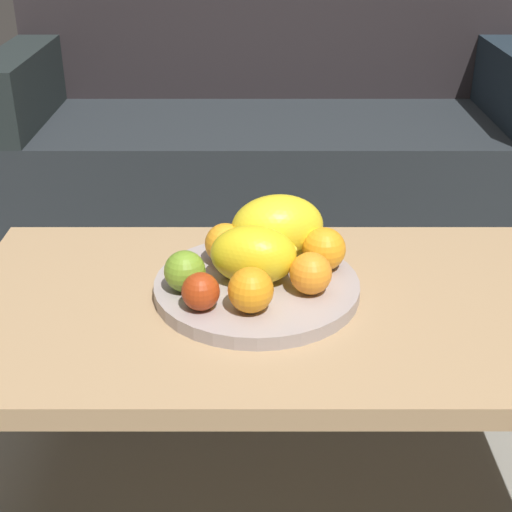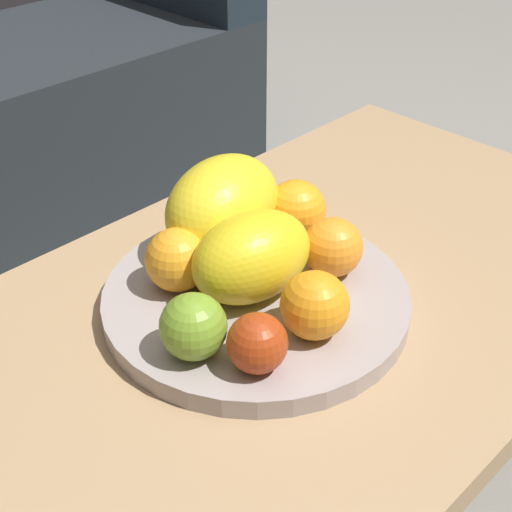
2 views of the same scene
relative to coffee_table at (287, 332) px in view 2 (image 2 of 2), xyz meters
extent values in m
cube|color=tan|center=(0.00, 0.00, 0.03)|extent=(1.12, 0.60, 0.04)
cylinder|color=tan|center=(0.52, 0.26, -0.18)|extent=(0.05, 0.05, 0.38)
cylinder|color=#A09390|center=(-0.03, 0.02, 0.06)|extent=(0.37, 0.37, 0.03)
ellipsoid|color=yellow|center=(-0.04, 0.02, 0.12)|extent=(0.16, 0.12, 0.10)
ellipsoid|color=yellow|center=(0.01, 0.12, 0.13)|extent=(0.19, 0.15, 0.12)
sphere|color=orange|center=(0.06, -0.02, 0.11)|extent=(0.07, 0.07, 0.07)
sphere|color=orange|center=(-0.04, -0.08, 0.11)|extent=(0.08, 0.08, 0.08)
sphere|color=orange|center=(0.09, 0.07, 0.11)|extent=(0.08, 0.08, 0.08)
sphere|color=orange|center=(-0.09, 0.09, 0.11)|extent=(0.08, 0.08, 0.08)
sphere|color=olive|center=(-0.16, -0.01, 0.11)|extent=(0.07, 0.07, 0.07)
sphere|color=#A53412|center=(-0.13, -0.07, 0.10)|extent=(0.06, 0.06, 0.06)
ellipsoid|color=yellow|center=(-0.05, 0.06, 0.09)|extent=(0.11, 0.15, 0.03)
ellipsoid|color=yellow|center=(-0.03, 0.07, 0.09)|extent=(0.15, 0.11, 0.03)
ellipsoid|color=yellow|center=(-0.03, 0.09, 0.12)|extent=(0.15, 0.10, 0.03)
camera|label=1|loc=(-0.03, -1.11, 0.70)|focal=51.03mm
camera|label=2|loc=(-0.54, -0.48, 0.61)|focal=52.35mm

